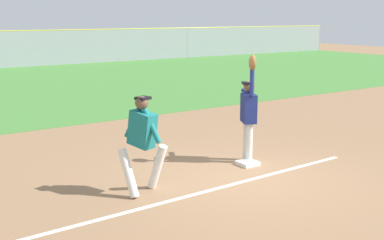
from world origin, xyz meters
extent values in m
plane|color=#936D4C|center=(0.00, 0.00, 0.00)|extent=(74.22, 74.22, 0.00)
cube|color=#478438|center=(0.00, 14.73, 0.01)|extent=(55.94, 17.15, 0.01)
cube|color=white|center=(-3.45, -0.33, 0.00)|extent=(11.99, 0.61, 0.01)
cube|color=white|center=(0.55, 0.57, 0.04)|extent=(0.38, 0.38, 0.08)
cylinder|color=silver|center=(0.77, 0.87, 0.42)|extent=(0.20, 0.20, 0.85)
cylinder|color=silver|center=(0.68, 0.69, 0.42)|extent=(0.20, 0.20, 0.85)
cube|color=navy|center=(0.72, 0.78, 1.15)|extent=(0.43, 0.51, 0.60)
sphere|color=brown|center=(0.72, 0.78, 1.60)|extent=(0.31, 0.31, 0.23)
cube|color=black|center=(0.69, 0.79, 1.68)|extent=(0.29, 0.28, 0.05)
cylinder|color=navy|center=(0.62, 0.58, 1.76)|extent=(0.12, 0.12, 0.62)
cylinder|color=navy|center=(0.82, 0.97, 1.45)|extent=(0.36, 0.60, 0.09)
ellipsoid|color=brown|center=(0.62, 0.58, 2.12)|extent=(0.25, 0.31, 0.32)
cylinder|color=white|center=(-1.74, 0.33, 0.42)|extent=(0.28, 0.46, 0.85)
cylinder|color=white|center=(-2.32, 0.31, 0.42)|extent=(0.28, 0.46, 0.85)
cube|color=#197272|center=(-2.03, 0.32, 1.15)|extent=(0.41, 0.58, 0.66)
sphere|color=brown|center=(-2.03, 0.32, 1.60)|extent=(0.29, 0.29, 0.23)
cube|color=black|center=(-2.00, 0.33, 1.68)|extent=(0.27, 0.26, 0.05)
cylinder|color=#197272|center=(-2.10, 0.53, 1.23)|extent=(0.21, 0.41, 0.58)
cylinder|color=#197272|center=(-1.96, 0.11, 1.23)|extent=(0.21, 0.41, 0.58)
sphere|color=white|center=(0.77, 1.00, 1.62)|extent=(0.07, 0.07, 0.07)
cylinder|color=gray|center=(13.99, 23.30, 1.06)|extent=(0.08, 0.08, 2.12)
cylinder|color=gray|center=(27.97, 23.30, 1.06)|extent=(0.08, 0.08, 2.12)
cylinder|color=black|center=(2.09, 26.27, 0.30)|extent=(0.62, 0.29, 0.60)
cube|color=tan|center=(5.57, 27.11, 0.57)|extent=(4.50, 2.15, 0.55)
cube|color=#2D333D|center=(5.57, 27.11, 1.05)|extent=(2.30, 1.87, 0.40)
cylinder|color=black|center=(6.96, 28.15, 0.30)|extent=(0.61, 0.25, 0.60)
cylinder|color=black|center=(7.07, 26.25, 0.30)|extent=(0.61, 0.25, 0.60)
cylinder|color=black|center=(4.07, 27.98, 0.30)|extent=(0.61, 0.25, 0.60)
cylinder|color=black|center=(4.18, 26.08, 0.30)|extent=(0.61, 0.25, 0.60)
cube|color=#23389E|center=(11.57, 27.14, 0.57)|extent=(4.47, 2.07, 0.55)
cube|color=#2D333D|center=(11.57, 27.14, 1.05)|extent=(2.27, 1.83, 0.40)
cylinder|color=black|center=(12.99, 28.15, 0.30)|extent=(0.61, 0.24, 0.60)
cylinder|color=black|center=(13.06, 26.25, 0.30)|extent=(0.61, 0.24, 0.60)
cylinder|color=black|center=(10.09, 28.04, 0.30)|extent=(0.61, 0.24, 0.60)
cylinder|color=black|center=(10.16, 26.14, 0.30)|extent=(0.61, 0.24, 0.60)
camera|label=1|loc=(-5.85, -6.91, 3.05)|focal=45.92mm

